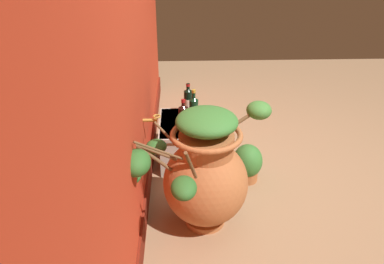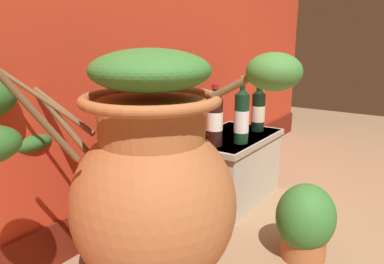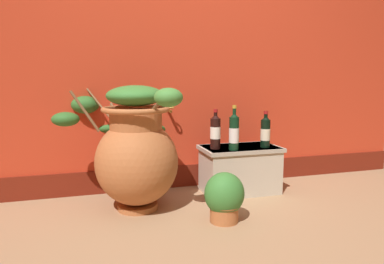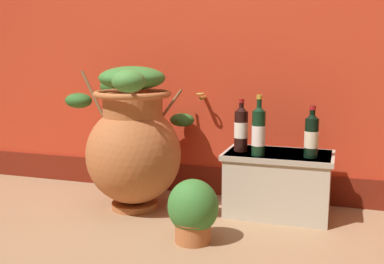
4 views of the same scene
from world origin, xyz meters
name	(u,v)px [view 2 (image 2 of 4)]	position (x,y,z in m)	size (l,w,h in m)	color
terracotta_urn	(146,179)	(-0.38, 0.70, 0.43)	(0.84, 1.04, 0.87)	#B26638
stone_ledge	(231,165)	(0.48, 0.83, 0.20)	(0.62, 0.37, 0.37)	beige
wine_bottle_left	(258,109)	(0.67, 0.76, 0.50)	(0.08, 0.08, 0.29)	black
wine_bottle_middle	(215,118)	(0.26, 0.81, 0.51)	(0.08, 0.08, 0.31)	black
wine_bottle_right	(242,116)	(0.38, 0.72, 0.51)	(0.08, 0.08, 0.34)	black
potted_shrub	(305,222)	(0.13, 0.29, 0.16)	(0.26, 0.24, 0.32)	#B26638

